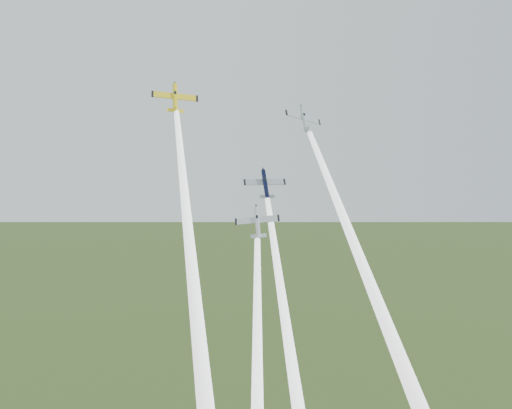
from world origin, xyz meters
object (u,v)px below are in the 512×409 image
plane_yellow (175,98)px  plane_silver_low (257,222)px  plane_navy (265,184)px  plane_silver_right (304,119)px

plane_yellow → plane_silver_low: plane_yellow is taller
plane_silver_low → plane_navy: bearing=83.0°
plane_silver_low → plane_silver_right: bearing=56.9°
plane_yellow → plane_silver_right: (22.30, -5.16, -3.68)m
plane_silver_low → plane_yellow: bearing=139.3°
plane_yellow → plane_silver_right: 23.18m
plane_navy → plane_silver_low: size_ratio=1.05×
plane_navy → plane_silver_right: bearing=0.1°
plane_yellow → plane_silver_low: 28.37m
plane_silver_right → plane_silver_low: bearing=-150.0°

